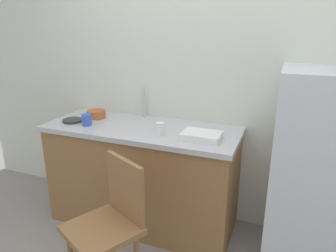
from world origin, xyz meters
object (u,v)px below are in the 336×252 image
(terracotta_bowl, at_px, (96,114))
(refrigerator, at_px, (320,173))
(chair, at_px, (110,222))
(cup_white, at_px, (160,129))
(dish_tray, at_px, (201,136))
(hotplate, at_px, (73,120))
(cup_blue, at_px, (87,120))

(terracotta_bowl, bearing_deg, refrigerator, -2.09)
(chair, distance_m, terracotta_bowl, 1.11)
(refrigerator, distance_m, terracotta_bowl, 1.84)
(terracotta_bowl, bearing_deg, cup_white, -16.67)
(cup_white, bearing_deg, refrigerator, 7.28)
(dish_tray, relative_size, hotplate, 1.65)
(chair, distance_m, dish_tray, 0.86)
(hotplate, bearing_deg, cup_blue, -12.63)
(dish_tray, bearing_deg, cup_blue, -178.01)
(hotplate, relative_size, cup_blue, 1.80)
(refrigerator, xyz_separation_m, hotplate, (-1.95, -0.11, 0.19))
(refrigerator, relative_size, terracotta_bowl, 8.59)
(refrigerator, relative_size, dish_tray, 5.02)
(cup_white, height_order, cup_blue, cup_white)
(refrigerator, xyz_separation_m, dish_tray, (-0.81, -0.11, 0.20))
(hotplate, bearing_deg, chair, -41.34)
(chair, height_order, dish_tray, dish_tray)
(refrigerator, distance_m, dish_tray, 0.85)
(chair, bearing_deg, cup_white, 109.61)
(terracotta_bowl, xyz_separation_m, cup_blue, (0.05, -0.21, 0.01))
(refrigerator, relative_size, chair, 1.58)
(hotplate, height_order, cup_white, cup_white)
(chair, relative_size, cup_blue, 9.40)
(refrigerator, distance_m, chair, 1.44)
(refrigerator, xyz_separation_m, chair, (-1.21, -0.76, -0.20))
(refrigerator, xyz_separation_m, cup_white, (-1.13, -0.14, 0.22))
(terracotta_bowl, height_order, cup_white, cup_white)
(hotplate, bearing_deg, refrigerator, 3.16)
(cup_white, relative_size, cup_blue, 1.01)
(refrigerator, relative_size, hotplate, 8.26)
(dish_tray, bearing_deg, chair, -121.19)
(refrigerator, xyz_separation_m, terracotta_bowl, (-1.83, 0.07, 0.21))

